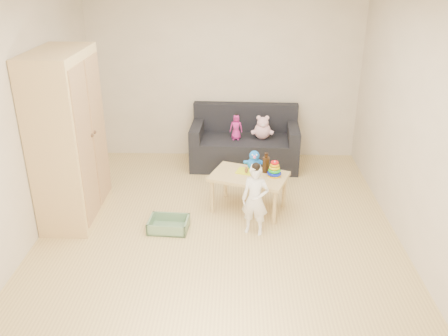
{
  "coord_description": "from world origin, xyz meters",
  "views": [
    {
      "loc": [
        0.19,
        -4.69,
        2.85
      ],
      "look_at": [
        0.05,
        0.25,
        0.65
      ],
      "focal_mm": 38.0,
      "sensor_mm": 36.0,
      "label": 1
    }
  ],
  "objects_px": {
    "sofa": "(244,151)",
    "wardrobe": "(68,138)",
    "toddler": "(255,200)",
    "play_table": "(249,192)"
  },
  "relations": [
    {
      "from": "wardrobe",
      "to": "play_table",
      "type": "relative_size",
      "value": 2.21
    },
    {
      "from": "wardrobe",
      "to": "toddler",
      "type": "height_order",
      "value": "wardrobe"
    },
    {
      "from": "sofa",
      "to": "play_table",
      "type": "height_order",
      "value": "play_table"
    },
    {
      "from": "sofa",
      "to": "play_table",
      "type": "distance_m",
      "value": 1.36
    },
    {
      "from": "play_table",
      "to": "wardrobe",
      "type": "bearing_deg",
      "value": -175.14
    },
    {
      "from": "sofa",
      "to": "wardrobe",
      "type": "bearing_deg",
      "value": -140.58
    },
    {
      "from": "wardrobe",
      "to": "sofa",
      "type": "distance_m",
      "value": 2.66
    },
    {
      "from": "play_table",
      "to": "toddler",
      "type": "bearing_deg",
      "value": -83.86
    },
    {
      "from": "wardrobe",
      "to": "play_table",
      "type": "distance_m",
      "value": 2.2
    },
    {
      "from": "wardrobe",
      "to": "sofa",
      "type": "height_order",
      "value": "wardrobe"
    }
  ]
}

